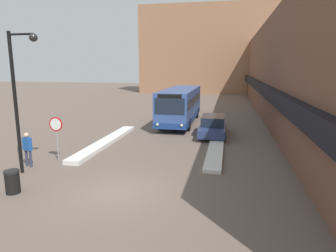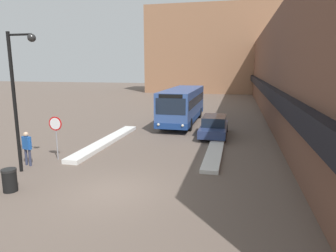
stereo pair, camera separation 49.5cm
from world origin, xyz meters
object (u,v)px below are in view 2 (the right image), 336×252
object	(u,v)px
stop_sign	(56,129)
trash_bin	(10,180)
pedestrian	(27,145)
street_lamp	(18,88)
city_bus	(183,105)
parked_car_front	(214,126)

from	to	relation	value
stop_sign	trash_bin	distance (m)	4.48
pedestrian	street_lamp	bearing A→B (deg)	-41.64
stop_sign	pedestrian	bearing A→B (deg)	-125.51
city_bus	street_lamp	xyz separation A→B (m)	(-5.12, -14.26, 2.36)
city_bus	stop_sign	size ratio (longest dim) A/B	4.28
parked_car_front	street_lamp	distance (m)	13.26
city_bus	trash_bin	distance (m)	17.00
street_lamp	trash_bin	distance (m)	4.28
city_bus	stop_sign	bearing A→B (deg)	-111.35
parked_car_front	pedestrian	world-z (taller)	pedestrian
street_lamp	city_bus	bearing A→B (deg)	70.24
pedestrian	trash_bin	world-z (taller)	pedestrian
city_bus	pedestrian	distance (m)	14.57
trash_bin	street_lamp	bearing A→B (deg)	113.78
stop_sign	street_lamp	xyz separation A→B (m)	(-0.37, -2.09, 2.31)
city_bus	parked_car_front	distance (m)	5.53
pedestrian	stop_sign	bearing A→B (deg)	71.35
stop_sign	trash_bin	size ratio (longest dim) A/B	2.51
city_bus	street_lamp	bearing A→B (deg)	-109.76
parked_car_front	street_lamp	bearing A→B (deg)	-130.14
pedestrian	parked_car_front	bearing A→B (deg)	62.42
parked_car_front	pedestrian	bearing A→B (deg)	-134.44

